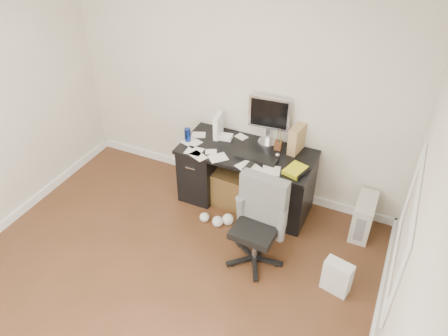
% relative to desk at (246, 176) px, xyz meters
% --- Properties ---
extents(ground, '(4.00, 4.00, 0.00)m').
position_rel_desk_xyz_m(ground, '(-0.30, -1.65, -0.40)').
color(ground, '#452B16').
rests_on(ground, ground).
extents(room_shell, '(4.02, 4.02, 2.71)m').
position_rel_desk_xyz_m(room_shell, '(-0.27, -1.62, 1.26)').
color(room_shell, beige).
rests_on(room_shell, ground).
extents(desk, '(1.50, 0.70, 0.75)m').
position_rel_desk_xyz_m(desk, '(0.00, 0.00, 0.00)').
color(desk, black).
rests_on(desk, ground).
extents(loose_papers, '(1.10, 0.60, 0.00)m').
position_rel_desk_xyz_m(loose_papers, '(-0.20, -0.05, 0.35)').
color(loose_papers, silver).
rests_on(loose_papers, desk).
extents(lcd_monitor, '(0.48, 0.30, 0.58)m').
position_rel_desk_xyz_m(lcd_monitor, '(0.15, 0.25, 0.64)').
color(lcd_monitor, silver).
rests_on(lcd_monitor, desk).
extents(keyboard, '(0.46, 0.17, 0.03)m').
position_rel_desk_xyz_m(keyboard, '(0.15, -0.10, 0.36)').
color(keyboard, black).
rests_on(keyboard, desk).
extents(computer_mouse, '(0.07, 0.07, 0.05)m').
position_rel_desk_xyz_m(computer_mouse, '(0.35, 0.02, 0.38)').
color(computer_mouse, silver).
rests_on(computer_mouse, desk).
extents(travel_mug, '(0.08, 0.08, 0.16)m').
position_rel_desk_xyz_m(travel_mug, '(-0.69, -0.09, 0.43)').
color(travel_mug, navy).
rests_on(travel_mug, desk).
extents(white_binder, '(0.14, 0.25, 0.28)m').
position_rel_desk_xyz_m(white_binder, '(-0.42, 0.15, 0.49)').
color(white_binder, white).
rests_on(white_binder, desk).
extents(magazine_file, '(0.17, 0.28, 0.30)m').
position_rel_desk_xyz_m(magazine_file, '(0.49, 0.23, 0.50)').
color(magazine_file, '#A2764E').
rests_on(magazine_file, desk).
extents(pen_cup, '(0.11, 0.11, 0.23)m').
position_rel_desk_xyz_m(pen_cup, '(0.30, 0.18, 0.47)').
color(pen_cup, '#573119').
rests_on(pen_cup, desk).
extents(yellow_book, '(0.25, 0.29, 0.04)m').
position_rel_desk_xyz_m(yellow_book, '(0.61, -0.15, 0.37)').
color(yellow_book, yellow).
rests_on(yellow_book, desk).
extents(paper_remote, '(0.35, 0.33, 0.02)m').
position_rel_desk_xyz_m(paper_remote, '(0.15, -0.29, 0.36)').
color(paper_remote, silver).
rests_on(paper_remote, desk).
extents(office_chair, '(0.58, 0.58, 0.97)m').
position_rel_desk_xyz_m(office_chair, '(0.43, -0.81, 0.08)').
color(office_chair, '#565856').
rests_on(office_chair, ground).
extents(pc_tower, '(0.20, 0.45, 0.45)m').
position_rel_desk_xyz_m(pc_tower, '(1.35, 0.08, -0.18)').
color(pc_tower, beige).
rests_on(pc_tower, ground).
extents(shopping_bag, '(0.30, 0.24, 0.36)m').
position_rel_desk_xyz_m(shopping_bag, '(1.28, -0.83, -0.22)').
color(shopping_bag, silver).
rests_on(shopping_bag, ground).
extents(wicker_basket, '(0.45, 0.45, 0.43)m').
position_rel_desk_xyz_m(wicker_basket, '(-0.15, -0.01, -0.18)').
color(wicker_basket, '#4E3617').
rests_on(wicker_basket, ground).
extents(desk_printer, '(0.39, 0.36, 0.18)m').
position_rel_desk_xyz_m(desk_printer, '(-0.62, 0.15, -0.31)').
color(desk_printer, slate).
rests_on(desk_printer, ground).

